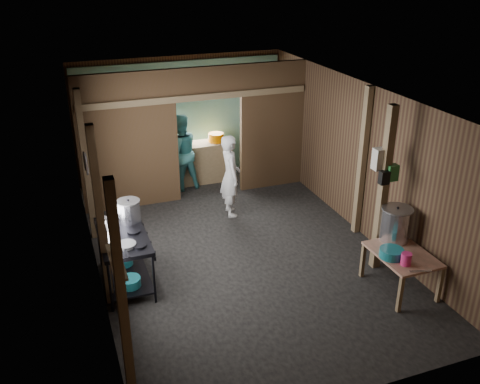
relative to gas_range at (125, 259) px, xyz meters
name	(u,v)px	position (x,y,z in m)	size (l,w,h in m)	color
floor	(236,247)	(1.88, 0.42, -0.41)	(4.50, 7.00, 0.00)	black
ceiling	(235,94)	(1.88, 0.42, 2.19)	(4.50, 7.00, 0.00)	#36332F
wall_back	(181,117)	(1.88, 3.92, 0.89)	(4.50, 0.00, 2.60)	#503C25
wall_front	(353,300)	(1.88, -3.08, 0.89)	(4.50, 0.00, 2.60)	#503C25
wall_left	(89,196)	(-0.37, 0.42, 0.89)	(0.00, 7.00, 2.60)	#503C25
wall_right	(359,158)	(4.13, 0.42, 0.89)	(0.00, 7.00, 2.60)	#503C25
partition_left	(128,142)	(0.55, 2.62, 0.89)	(1.85, 0.10, 2.60)	#412D17
partition_right	(272,126)	(3.46, 2.62, 0.89)	(1.35, 0.10, 2.60)	#412D17
partition_header	(208,82)	(2.13, 2.62, 1.89)	(1.30, 0.10, 0.60)	#412D17
turquoise_panel	(181,120)	(1.88, 3.86, 0.84)	(4.40, 0.06, 2.50)	#6DA5A4
back_counter	(202,162)	(2.18, 3.37, 0.02)	(1.20, 0.50, 0.85)	#81694B
wall_clock	(192,89)	(2.13, 3.82, 1.49)	(0.20, 0.20, 0.03)	beige
post_left_a	(121,295)	(-0.30, -2.18, 0.89)	(0.10, 0.12, 2.60)	#81694B
post_left_b	(101,219)	(-0.30, -0.38, 0.89)	(0.10, 0.12, 2.60)	#81694B
post_left_c	(86,167)	(-0.30, 1.62, 0.89)	(0.10, 0.12, 2.60)	#81694B
post_right	(362,163)	(4.06, 0.22, 0.89)	(0.10, 0.12, 2.60)	#81694B
post_free	(383,191)	(3.73, -0.88, 0.89)	(0.12, 0.12, 2.60)	#81694B
cross_beam	(197,97)	(1.88, 2.57, 1.64)	(4.40, 0.12, 0.12)	#81694B
pan_lid_big	(86,164)	(-0.33, 0.82, 1.24)	(0.34, 0.34, 0.03)	gray
pan_lid_small	(85,161)	(-0.33, 1.22, 1.14)	(0.30, 0.30, 0.03)	black
wall_shelf	(116,262)	(-0.27, -1.68, 0.99)	(0.14, 0.80, 0.03)	#81694B
jar_white	(119,268)	(-0.27, -1.93, 1.06)	(0.07, 0.07, 0.10)	beige
jar_yellow	(116,257)	(-0.27, -1.68, 1.06)	(0.08, 0.08, 0.10)	#D66A00
jar_green	(113,247)	(-0.27, -1.46, 1.06)	(0.06, 0.06, 0.10)	#257131
bag_white	(381,159)	(3.68, -0.80, 1.37)	(0.22, 0.15, 0.32)	beige
bag_green	(392,173)	(3.80, -0.94, 1.19)	(0.16, 0.12, 0.24)	#257131
bag_black	(384,178)	(3.66, -0.96, 1.14)	(0.14, 0.10, 0.20)	black
gas_range	(125,259)	(0.00, 0.00, 0.00)	(0.71, 1.39, 0.82)	black
prep_table	(400,271)	(3.71, -1.53, -0.11)	(0.73, 1.00, 0.59)	tan
stove_pot_large	(129,211)	(0.17, 0.38, 0.57)	(0.35, 0.35, 0.35)	silver
stove_pot_med	(111,234)	(-0.17, -0.10, 0.50)	(0.25, 0.25, 0.22)	silver
stove_saucepan	(107,221)	(-0.17, 0.38, 0.46)	(0.17, 0.17, 0.11)	silver
frying_pan	(126,245)	(0.00, -0.36, 0.43)	(0.27, 0.49, 0.07)	gray
blue_tub_front	(130,282)	(0.00, -0.35, -0.19)	(0.31, 0.31, 0.13)	#1C7882
blue_tub_back	(123,261)	(0.00, 0.27, -0.19)	(0.29, 0.29, 0.12)	#1C7882
stock_pot	(396,225)	(3.84, -1.14, 0.43)	(0.46, 0.46, 0.53)	silver
wash_basin	(391,253)	(3.50, -1.55, 0.25)	(0.34, 0.34, 0.13)	#1C7882
pink_bucket	(406,259)	(3.56, -1.79, 0.27)	(0.14, 0.14, 0.17)	#E82E7E
knife	(421,271)	(3.65, -2.01, 0.19)	(0.30, 0.04, 0.01)	silver
yellow_tub	(216,137)	(2.50, 3.37, 0.53)	(0.33, 0.33, 0.18)	#D66A00
red_cup	(187,141)	(1.87, 3.37, 0.52)	(0.13, 0.13, 0.15)	#A1542E
cook	(230,176)	(2.22, 1.65, 0.36)	(0.56, 0.37, 1.55)	silver
worker_back	(180,153)	(1.65, 3.11, 0.39)	(0.77, 0.60, 1.59)	teal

